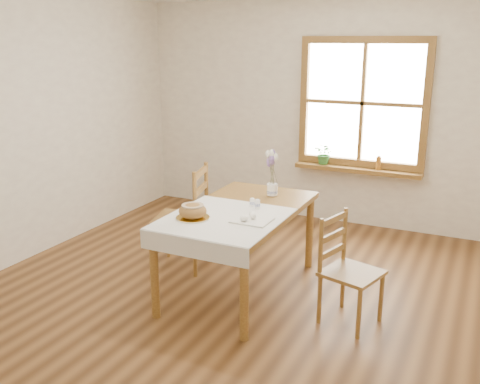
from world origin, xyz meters
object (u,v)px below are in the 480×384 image
object	(u,v)px
dining_table	(240,218)
bread_plate	(193,218)
flower_vase	(272,190)
chair_left	(180,217)
chair_right	(352,271)

from	to	relation	value
dining_table	bread_plate	distance (m)	0.49
dining_table	bread_plate	xyz separation A→B (m)	(-0.22, -0.42, 0.10)
flower_vase	dining_table	bearing A→B (deg)	-101.57
chair_left	chair_right	size ratio (longest dim) A/B	1.17
chair_right	flower_vase	size ratio (longest dim) A/B	8.01
flower_vase	chair_left	bearing A→B (deg)	-161.65
dining_table	chair_right	distance (m)	1.06
chair_right	flower_vase	xyz separation A→B (m)	(-0.93, 0.63, 0.37)
chair_right	flower_vase	world-z (taller)	chair_right
flower_vase	chair_right	bearing A→B (deg)	-34.12
dining_table	bread_plate	world-z (taller)	bread_plate
chair_right	dining_table	bearing A→B (deg)	97.78
chair_left	flower_vase	world-z (taller)	chair_left
bread_plate	flower_vase	distance (m)	0.96
chair_right	chair_left	bearing A→B (deg)	94.71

